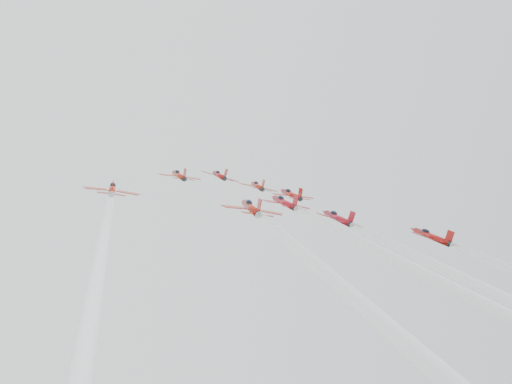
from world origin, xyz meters
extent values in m
cylinder|color=#A10F10|center=(-3.43, 21.95, 175.77)|extent=(1.16, 8.95, 7.53)
cone|color=#A10F10|center=(-3.43, 26.96, 179.81)|extent=(1.16, 2.54, 2.36)
cone|color=black|center=(-3.43, 17.35, 172.06)|extent=(1.16, 1.71, 1.70)
ellipsoid|color=black|center=(-3.43, 23.51, 177.70)|extent=(1.06, 2.40, 2.20)
cube|color=#A10F10|center=(-6.28, 21.33, 175.20)|extent=(4.29, 2.71, 1.27)
cube|color=#A10F10|center=(-0.58, 21.33, 175.20)|extent=(4.29, 2.71, 1.27)
cube|color=#A10F10|center=(-3.43, 17.54, 173.84)|extent=(0.13, 2.80, 2.84)
cube|color=#A10F10|center=(-4.90, 18.17, 172.72)|extent=(2.06, 1.34, 0.73)
cube|color=#A10F10|center=(-1.95, 18.17, 172.72)|extent=(2.06, 1.34, 0.73)
cylinder|color=#AD2210|center=(-14.89, 10.55, 166.57)|extent=(1.10, 8.46, 7.12)
cone|color=#AD2210|center=(-14.89, 15.28, 170.39)|extent=(1.10, 2.40, 2.23)
cone|color=black|center=(-14.89, 6.20, 163.06)|extent=(1.10, 1.62, 1.61)
ellipsoid|color=black|center=(-14.89, 12.02, 168.40)|extent=(1.00, 2.27, 2.08)
cube|color=#AD2210|center=(-17.59, 9.96, 166.03)|extent=(4.06, 2.56, 1.21)
cube|color=#AD2210|center=(-12.20, 9.96, 166.03)|extent=(4.06, 2.56, 1.21)
cube|color=#AD2210|center=(-14.89, 6.38, 164.75)|extent=(0.12, 2.65, 2.68)
cube|color=#AD2210|center=(-16.29, 6.97, 163.69)|extent=(1.95, 1.26, 0.69)
cube|color=#AD2210|center=(-13.50, 6.97, 163.69)|extent=(1.95, 1.26, 0.69)
cylinder|color=#A71F0F|center=(3.85, 13.38, 168.85)|extent=(1.09, 8.40, 7.07)
cone|color=#A71F0F|center=(3.85, 18.08, 172.65)|extent=(1.09, 2.38, 2.22)
cone|color=black|center=(3.85, 9.06, 165.37)|extent=(1.09, 1.61, 1.59)
ellipsoid|color=black|center=(3.85, 14.84, 170.67)|extent=(0.99, 2.26, 2.06)
cube|color=#A71F0F|center=(1.18, 12.79, 168.32)|extent=(4.03, 2.54, 1.20)
cube|color=#A71F0F|center=(6.53, 12.79, 168.32)|extent=(4.03, 2.54, 1.20)
cube|color=#A71F0F|center=(3.85, 9.24, 167.04)|extent=(0.12, 2.63, 2.66)
cube|color=#A71F0F|center=(2.46, 9.83, 165.99)|extent=(1.94, 1.25, 0.68)
cube|color=#A71F0F|center=(5.24, 9.83, 165.99)|extent=(1.94, 1.25, 0.68)
cylinder|color=#A91610|center=(10.27, 8.34, 164.79)|extent=(1.14, 8.75, 7.36)
cone|color=#A91610|center=(10.27, 13.24, 168.74)|extent=(1.14, 2.48, 2.31)
cone|color=black|center=(10.27, 3.84, 161.16)|extent=(1.14, 1.68, 1.66)
ellipsoid|color=black|center=(10.27, 9.86, 166.68)|extent=(1.03, 2.35, 2.15)
cube|color=#A91610|center=(7.48, 7.73, 164.23)|extent=(4.20, 2.65, 1.25)
cube|color=#A91610|center=(13.05, 7.73, 164.23)|extent=(4.20, 2.65, 1.25)
cube|color=#A91610|center=(10.27, 4.03, 162.90)|extent=(0.12, 2.74, 2.77)
cube|color=#A91610|center=(8.82, 4.64, 161.81)|extent=(2.02, 1.31, 0.71)
cube|color=#A91610|center=(11.71, 4.64, 161.81)|extent=(2.02, 1.31, 0.71)
cylinder|color=#AA101A|center=(3.96, -4.18, 154.70)|extent=(1.15, 8.88, 7.48)
cone|color=#AA101A|center=(3.96, 0.80, 158.71)|extent=(1.15, 2.52, 2.35)
cone|color=black|center=(3.96, -8.75, 151.01)|extent=(1.15, 1.70, 1.69)
ellipsoid|color=black|center=(3.96, -2.63, 156.62)|extent=(1.05, 2.39, 2.18)
cube|color=#AA101A|center=(1.13, -4.80, 154.13)|extent=(4.26, 2.69, 1.27)
cube|color=#AA101A|center=(6.79, -4.80, 154.13)|extent=(4.26, 2.69, 1.27)
cube|color=#AA101A|center=(3.96, -8.56, 152.78)|extent=(0.13, 2.78, 2.82)
cube|color=#AA101A|center=(2.50, -7.93, 151.67)|extent=(2.05, 1.33, 0.72)
cube|color=#AA101A|center=(5.43, -7.93, 151.67)|extent=(2.05, 1.33, 0.72)
cylinder|color=white|center=(3.96, -45.79, 121.14)|extent=(1.47, 74.36, 60.37)
cylinder|color=#AF2210|center=(-28.59, -16.58, 144.69)|extent=(0.98, 7.58, 6.38)
cone|color=#AF2210|center=(-28.59, -12.33, 148.12)|extent=(0.98, 2.15, 2.00)
cone|color=black|center=(-28.59, -20.48, 141.55)|extent=(0.98, 1.45, 1.44)
ellipsoid|color=black|center=(-28.59, -15.26, 146.33)|extent=(0.89, 2.04, 1.86)
cube|color=#AF2210|center=(-31.01, -17.11, 144.21)|extent=(3.64, 2.30, 1.08)
cube|color=#AF2210|center=(-26.18, -17.11, 144.21)|extent=(3.64, 2.30, 1.08)
cube|color=#AF2210|center=(-28.59, -20.32, 143.06)|extent=(0.11, 2.38, 2.40)
cube|color=#AF2210|center=(-29.85, -19.79, 142.11)|extent=(1.75, 1.13, 0.62)
cube|color=#AF2210|center=(-27.34, -19.79, 142.11)|extent=(1.75, 1.13, 0.62)
cylinder|color=white|center=(-28.59, -52.09, 116.05)|extent=(1.25, 63.45, 51.51)
cylinder|color=#A81C10|center=(-5.93, -14.97, 145.99)|extent=(1.23, 9.44, 7.95)
cone|color=#A81C10|center=(-5.93, -9.68, 150.26)|extent=(1.23, 2.68, 2.49)
cone|color=black|center=(-5.93, -19.83, 142.08)|extent=(1.23, 1.81, 1.79)
ellipsoid|color=black|center=(-5.93, -13.33, 148.03)|extent=(1.11, 2.54, 2.32)
cube|color=#A81C10|center=(-8.94, -15.63, 145.39)|extent=(4.53, 2.86, 1.35)
cube|color=#A81C10|center=(-2.92, -15.63, 145.39)|extent=(4.53, 2.86, 1.35)
cube|color=#A81C10|center=(-5.93, -19.63, 143.95)|extent=(0.13, 2.96, 2.99)
cube|color=#A81C10|center=(-7.49, -18.96, 142.77)|extent=(2.18, 1.41, 0.77)
cube|color=#A81C10|center=(-4.37, -18.96, 142.77)|extent=(2.18, 1.41, 0.77)
cylinder|color=white|center=(-5.93, -59.19, 110.33)|extent=(1.56, 79.01, 64.14)
cylinder|color=maroon|center=(11.14, -12.27, 148.17)|extent=(1.10, 8.50, 7.16)
cone|color=maroon|center=(11.14, -7.50, 152.01)|extent=(1.10, 2.41, 2.24)
cone|color=black|center=(11.14, -16.64, 144.64)|extent=(1.10, 1.63, 1.61)
ellipsoid|color=black|center=(11.14, -10.79, 150.01)|extent=(1.00, 2.29, 2.09)
cube|color=maroon|center=(8.43, -12.86, 147.63)|extent=(4.08, 2.58, 1.21)
cube|color=maroon|center=(13.85, -12.86, 147.63)|extent=(4.08, 2.58, 1.21)
cube|color=maroon|center=(11.14, -16.46, 146.34)|extent=(0.12, 2.67, 2.70)
cube|color=maroon|center=(9.73, -15.86, 145.27)|extent=(1.96, 1.27, 0.69)
cube|color=maroon|center=(12.54, -15.86, 145.27)|extent=(1.96, 1.27, 0.69)
cylinder|color=#99100E|center=(27.01, -16.57, 144.70)|extent=(1.09, 8.41, 7.08)
cone|color=#99100E|center=(27.01, -11.86, 148.50)|extent=(1.09, 2.38, 2.22)
cone|color=black|center=(27.01, -20.90, 141.21)|extent=(1.09, 1.61, 1.60)
ellipsoid|color=black|center=(27.01, -15.11, 146.52)|extent=(0.99, 2.26, 2.07)
cube|color=#99100E|center=(24.33, -17.16, 144.16)|extent=(4.04, 2.55, 1.20)
cube|color=#99100E|center=(29.69, -17.16, 144.16)|extent=(4.04, 2.55, 1.20)
cube|color=#99100E|center=(27.01, -20.72, 142.89)|extent=(0.12, 2.64, 2.67)
cube|color=#99100E|center=(25.62, -20.12, 141.84)|extent=(1.94, 1.26, 0.68)
cube|color=#99100E|center=(28.40, -20.12, 141.84)|extent=(1.94, 1.26, 0.68)
camera|label=1|loc=(-28.98, -94.00, 99.28)|focal=40.00mm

